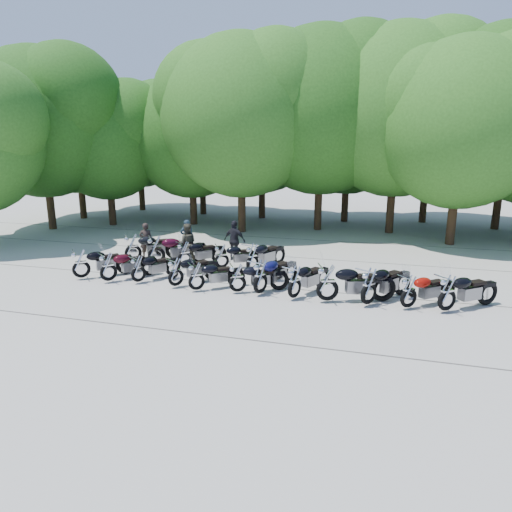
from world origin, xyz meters
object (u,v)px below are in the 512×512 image
(motorcycle_13, at_px, (156,249))
(rider_1, at_px, (187,243))
(motorcycle_9, at_px, (369,285))
(motorcycle_5, at_px, (238,277))
(motorcycle_0, at_px, (81,263))
(rider_3, at_px, (187,238))
(motorcycle_1, at_px, (108,266))
(motorcycle_3, at_px, (176,271))
(motorcycle_2, at_px, (138,268))
(motorcycle_8, at_px, (328,282))
(motorcycle_16, at_px, (252,257))
(motorcycle_10, at_px, (409,290))
(motorcycle_4, at_px, (196,275))
(motorcycle_6, at_px, (260,276))
(motorcycle_15, at_px, (222,255))
(rider_0, at_px, (146,241))
(motorcycle_14, at_px, (185,253))
(motorcycle_12, at_px, (133,247))
(motorcycle_11, at_px, (448,292))
(motorcycle_7, at_px, (295,281))
(rider_2, at_px, (235,241))

(motorcycle_13, distance_m, rider_1, 1.32)
(motorcycle_9, bearing_deg, motorcycle_5, 34.91)
(motorcycle_0, xyz_separation_m, rider_3, (2.32, 4.44, 0.19))
(motorcycle_1, distance_m, motorcycle_3, 2.63)
(motorcycle_13, bearing_deg, motorcycle_2, 158.12)
(motorcycle_8, relative_size, motorcycle_16, 1.07)
(motorcycle_2, relative_size, motorcycle_13, 0.81)
(motorcycle_2, distance_m, motorcycle_16, 4.35)
(motorcycle_10, relative_size, rider_1, 1.28)
(motorcycle_4, xyz_separation_m, motorcycle_6, (2.21, 0.23, 0.11))
(motorcycle_13, bearing_deg, rider_1, -85.32)
(motorcycle_10, height_order, motorcycle_16, motorcycle_16)
(motorcycle_5, bearing_deg, motorcycle_6, -116.55)
(motorcycle_6, height_order, motorcycle_15, motorcycle_6)
(motorcycle_10, distance_m, rider_0, 11.46)
(motorcycle_0, relative_size, motorcycle_14, 1.05)
(motorcycle_12, bearing_deg, motorcycle_1, 154.07)
(motorcycle_0, relative_size, motorcycle_6, 0.95)
(motorcycle_8, xyz_separation_m, motorcycle_9, (1.27, 0.03, -0.01))
(motorcycle_9, bearing_deg, motorcycle_11, -142.60)
(motorcycle_2, bearing_deg, motorcycle_8, -151.08)
(motorcycle_7, height_order, motorcycle_11, motorcycle_11)
(motorcycle_1, distance_m, motorcycle_8, 7.97)
(motorcycle_8, bearing_deg, motorcycle_10, -108.31)
(motorcycle_2, distance_m, motorcycle_3, 1.53)
(motorcycle_2, distance_m, rider_3, 4.31)
(motorcycle_2, height_order, motorcycle_7, motorcycle_7)
(motorcycle_3, xyz_separation_m, motorcycle_16, (2.08, 2.51, 0.06))
(motorcycle_3, height_order, motorcycle_10, motorcycle_10)
(motorcycle_10, height_order, motorcycle_13, motorcycle_13)
(motorcycle_6, height_order, motorcycle_9, motorcycle_9)
(motorcycle_15, bearing_deg, motorcycle_3, 134.28)
(motorcycle_2, distance_m, motorcycle_6, 4.61)
(motorcycle_8, xyz_separation_m, rider_2, (-4.56, 4.41, 0.17))
(motorcycle_4, xyz_separation_m, rider_3, (-2.39, 4.62, 0.26))
(motorcycle_1, relative_size, motorcycle_13, 0.89)
(motorcycle_1, height_order, motorcycle_15, motorcycle_1)
(motorcycle_9, distance_m, motorcycle_10, 1.19)
(motorcycle_11, bearing_deg, rider_1, 31.75)
(motorcycle_7, height_order, motorcycle_16, motorcycle_16)
(rider_1, bearing_deg, motorcycle_15, 139.72)
(motorcycle_0, distance_m, rider_1, 4.40)
(motorcycle_11, xyz_separation_m, rider_2, (-8.11, 4.33, 0.21))
(motorcycle_2, relative_size, motorcycle_15, 0.99)
(motorcycle_8, distance_m, motorcycle_14, 6.71)
(motorcycle_13, xyz_separation_m, rider_3, (0.57, 1.85, 0.12))
(motorcycle_15, height_order, rider_1, rider_1)
(motorcycle_4, relative_size, motorcycle_5, 0.99)
(motorcycle_2, relative_size, motorcycle_11, 0.87)
(motorcycle_7, distance_m, motorcycle_14, 5.72)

